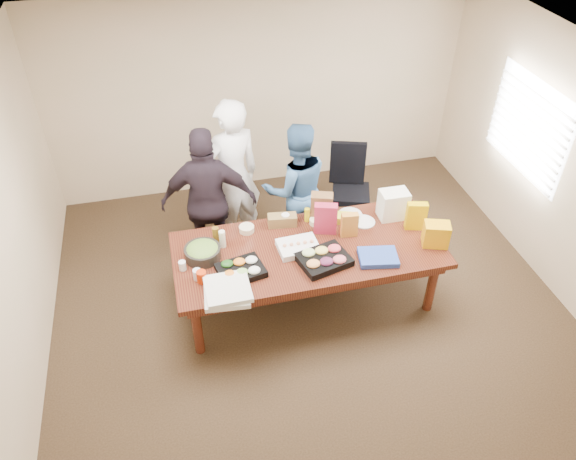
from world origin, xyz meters
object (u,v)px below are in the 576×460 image
object	(u,v)px
sheet_cake	(298,247)
salad_bowl	(203,253)
person_right	(296,189)
office_chair	(351,191)
person_center	(232,178)
conference_table	(308,274)

from	to	relation	value
sheet_cake	salad_bowl	size ratio (longest dim) A/B	1.11
person_right	office_chair	bearing A→B (deg)	-164.14
office_chair	person_right	bearing A→B (deg)	-145.62
person_right	person_center	bearing A→B (deg)	-13.72
sheet_cake	conference_table	bearing A→B (deg)	-4.06
conference_table	person_right	bearing A→B (deg)	83.31
person_right	salad_bowl	bearing A→B (deg)	35.65
office_chair	salad_bowl	distance (m)	2.27
conference_table	person_center	bearing A→B (deg)	117.77
conference_table	office_chair	bearing A→B (deg)	53.32
person_center	person_right	distance (m)	0.75
office_chair	conference_table	bearing A→B (deg)	-108.21
person_center	conference_table	bearing A→B (deg)	98.44
person_center	salad_bowl	size ratio (longest dim) A/B	5.27
salad_bowl	conference_table	bearing A→B (deg)	-5.97
conference_table	salad_bowl	world-z (taller)	salad_bowl
person_center	salad_bowl	distance (m)	1.15
person_right	salad_bowl	xyz separation A→B (m)	(-1.20, -0.86, -0.02)
person_center	person_right	bearing A→B (deg)	147.00
conference_table	person_center	world-z (taller)	person_center
person_center	sheet_cake	xyz separation A→B (m)	(0.49, -1.15, -0.19)
conference_table	office_chair	size ratio (longest dim) A/B	2.65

